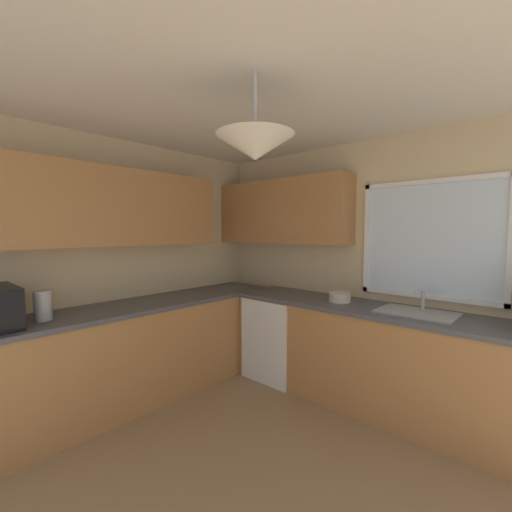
{
  "coord_description": "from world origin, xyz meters",
  "views": [
    {
      "loc": [
        1.28,
        -1.41,
        1.59
      ],
      "look_at": [
        -0.55,
        0.61,
        1.38
      ],
      "focal_mm": 23.56,
      "sensor_mm": 36.0,
      "label": 1
    }
  ],
  "objects_px": {
    "sink_assembly": "(417,312)",
    "bowl": "(340,297)",
    "kettle": "(43,306)",
    "dishwasher": "(280,336)"
  },
  "relations": [
    {
      "from": "sink_assembly",
      "to": "bowl",
      "type": "bearing_deg",
      "value": -179.45
    },
    {
      "from": "kettle",
      "to": "dishwasher",
      "type": "bearing_deg",
      "value": 72.91
    },
    {
      "from": "bowl",
      "to": "sink_assembly",
      "type": "bearing_deg",
      "value": 0.55
    },
    {
      "from": "sink_assembly",
      "to": "kettle",
      "type": "bearing_deg",
      "value": -133.69
    },
    {
      "from": "dishwasher",
      "to": "sink_assembly",
      "type": "xyz_separation_m",
      "value": [
        1.38,
        0.04,
        0.49
      ]
    },
    {
      "from": "dishwasher",
      "to": "bowl",
      "type": "relative_size",
      "value": 4.21
    },
    {
      "from": "kettle",
      "to": "bowl",
      "type": "relative_size",
      "value": 1.09
    },
    {
      "from": "kettle",
      "to": "sink_assembly",
      "type": "height_order",
      "value": "kettle"
    },
    {
      "from": "dishwasher",
      "to": "sink_assembly",
      "type": "bearing_deg",
      "value": 1.52
    },
    {
      "from": "sink_assembly",
      "to": "bowl",
      "type": "height_order",
      "value": "sink_assembly"
    }
  ]
}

